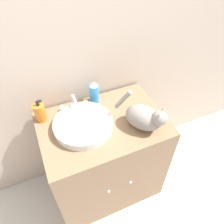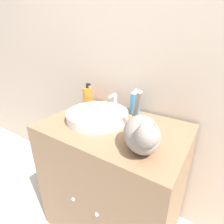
{
  "view_description": "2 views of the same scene",
  "coord_description": "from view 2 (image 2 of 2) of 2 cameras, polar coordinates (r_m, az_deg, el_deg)",
  "views": [
    {
      "loc": [
        -0.34,
        -0.64,
        1.91
      ],
      "look_at": [
        0.06,
        0.26,
        0.93
      ],
      "focal_mm": 35.0,
      "sensor_mm": 36.0,
      "label": 1
    },
    {
      "loc": [
        0.5,
        -0.48,
        1.3
      ],
      "look_at": [
        0.02,
        0.25,
        0.93
      ],
      "focal_mm": 28.0,
      "sensor_mm": 36.0,
      "label": 2
    }
  ],
  "objects": [
    {
      "name": "cat",
      "position": [
        0.79,
        9.82,
        -6.82
      ],
      "size": [
        0.27,
        0.33,
        0.25
      ],
      "rotation": [
        0.0,
        0.0,
        -0.96
      ],
      "color": "gray",
      "rests_on": "vanity_cabinet"
    },
    {
      "name": "faucet",
      "position": [
        1.25,
        0.87,
        3.01
      ],
      "size": [
        0.2,
        0.09,
        0.12
      ],
      "color": "silver",
      "rests_on": "vanity_cabinet"
    },
    {
      "name": "sink_basin",
      "position": [
        1.1,
        -4.76,
        -1.13
      ],
      "size": [
        0.39,
        0.39,
        0.06
      ],
      "color": "white",
      "rests_on": "vanity_cabinet"
    },
    {
      "name": "vanity_cabinet",
      "position": [
        1.28,
        0.47,
        -21.06
      ],
      "size": [
        0.85,
        0.6,
        0.83
      ],
      "color": "#8C6B4C",
      "rests_on": "ground_plane"
    },
    {
      "name": "spray_bottle",
      "position": [
        1.17,
        7.66,
        3.38
      ],
      "size": [
        0.07,
        0.07,
        0.18
      ],
      "color": "#338CCC",
      "rests_on": "vanity_cabinet"
    },
    {
      "name": "soap_bottle",
      "position": [
        1.36,
        -7.92,
        5.25
      ],
      "size": [
        0.07,
        0.07,
        0.17
      ],
      "color": "orange",
      "rests_on": "vanity_cabinet"
    },
    {
      "name": "wall_back",
      "position": [
        1.22,
        9.79,
        20.11
      ],
      "size": [
        6.0,
        0.05,
        2.5
      ],
      "color": "#C6B29E",
      "rests_on": "ground_plane"
    }
  ]
}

